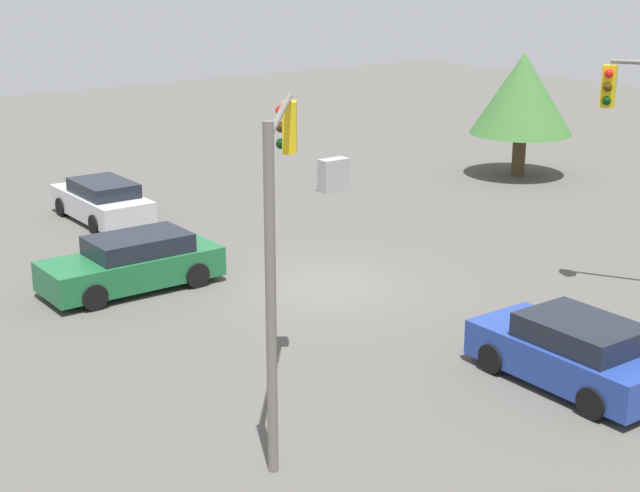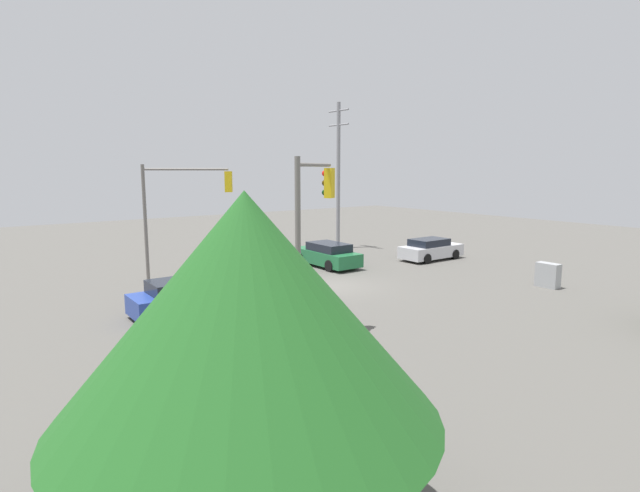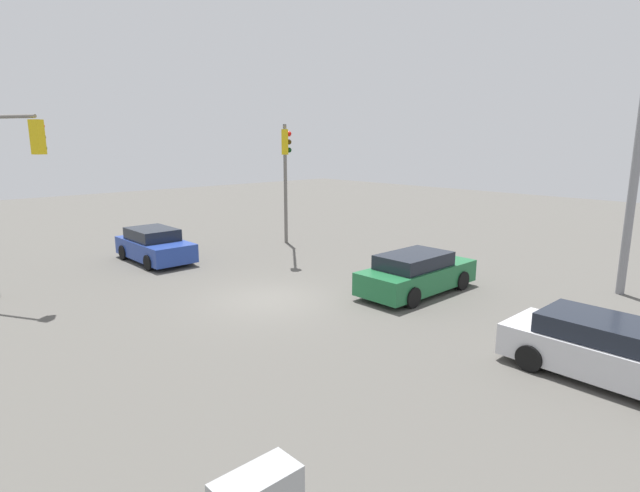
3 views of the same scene
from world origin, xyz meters
name	(u,v)px [view 2 (image 2 of 3)]	position (x,y,z in m)	size (l,w,h in m)	color
ground_plane	(333,286)	(0.00, 0.00, 0.00)	(80.00, 80.00, 0.00)	#54514C
sedan_green	(327,255)	(4.28, -2.89, 0.71)	(4.70, 1.99, 1.45)	#1E6638
sedan_silver	(431,249)	(2.08, -9.71, 0.67)	(1.93, 4.40, 1.38)	silver
sedan_blue	(184,297)	(-0.36, 7.91, 0.71)	(2.03, 4.26, 1.46)	#233D93
traffic_signal_main	(311,220)	(-6.17, 5.69, 4.21)	(1.62, 2.51, 6.25)	slate
traffic_signal_cross	(179,201)	(5.43, 5.75, 4.23)	(3.07, 3.74, 6.09)	slate
utility_pole_tall	(338,172)	(9.45, -7.83, 5.60)	(2.20, 0.28, 10.60)	gray
electrical_cabinet	(548,275)	(-6.59, -8.49, 0.61)	(1.11, 0.55, 1.23)	#9EA0A3
tree_far	(247,307)	(-13.12, 11.79, 3.87)	(5.79, 5.79, 5.57)	brown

